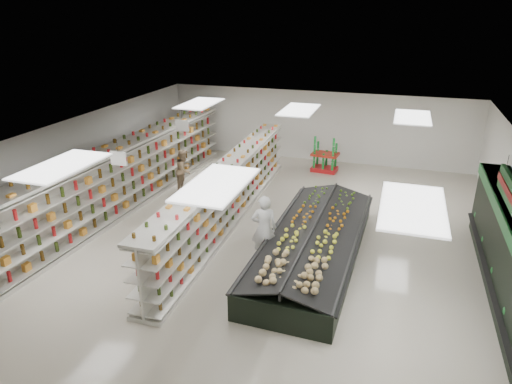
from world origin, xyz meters
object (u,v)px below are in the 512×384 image
(gondola_left, at_px, (121,181))
(soda_endcap, at_px, (325,156))
(gondola_center, at_px, (228,195))
(shopper_main, at_px, (264,229))
(shopper_background, at_px, (184,170))
(produce_island, at_px, (314,242))

(gondola_left, distance_m, soda_endcap, 8.71)
(gondola_center, relative_size, shopper_main, 5.84)
(gondola_center, bearing_deg, shopper_main, -49.70)
(gondola_left, distance_m, shopper_background, 2.71)
(gondola_left, bearing_deg, shopper_main, -15.06)
(gondola_left, xyz_separation_m, produce_island, (7.07, -1.30, -0.60))
(gondola_center, relative_size, soda_endcap, 7.90)
(gondola_left, height_order, produce_island, gondola_left)
(soda_endcap, bearing_deg, shopper_main, -92.49)
(produce_island, xyz_separation_m, soda_endcap, (-0.97, 7.51, 0.23))
(produce_island, relative_size, shopper_background, 4.36)
(gondola_left, relative_size, soda_endcap, 9.34)
(produce_island, height_order, shopper_main, shopper_main)
(produce_island, xyz_separation_m, shopper_main, (-1.32, -0.55, 0.51))
(shopper_main, xyz_separation_m, shopper_background, (-4.53, 4.25, -0.17))
(produce_island, bearing_deg, shopper_main, -157.23)
(gondola_left, xyz_separation_m, gondola_center, (3.87, 0.28, -0.16))
(gondola_center, relative_size, produce_island, 1.62)
(soda_endcap, bearing_deg, shopper_background, -142.05)
(gondola_left, height_order, gondola_center, gondola_left)
(gondola_center, distance_m, soda_endcap, 6.34)
(shopper_main, height_order, shopper_background, shopper_main)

